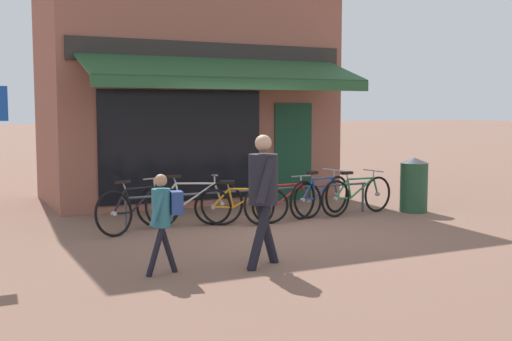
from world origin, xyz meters
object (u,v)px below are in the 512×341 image
Objects in this scene: bicycle_black at (138,208)px; pedestrian_adult at (263,187)px; pedestrian_child at (164,211)px; bicycle_red at (284,201)px; bicycle_green at (357,195)px; bicycle_blue at (320,196)px; bicycle_silver at (190,203)px; bicycle_orange at (241,205)px; litter_bin at (414,185)px.

bicycle_black is 3.09m from pedestrian_adult.
pedestrian_adult is 1.37× the size of pedestrian_child.
bicycle_red is 4.00m from pedestrian_child.
bicycle_blue is at bearing 158.46° from bicycle_green.
pedestrian_adult is at bearing -153.72° from bicycle_blue.
bicycle_silver is 0.87m from bicycle_orange.
bicycle_red is at bearing -27.99° from bicycle_black.
bicycle_green is (0.71, -0.16, -0.01)m from bicycle_blue.
bicycle_green is 1.68× the size of litter_bin.
bicycle_blue is at bearing 11.46° from bicycle_silver.
bicycle_orange is at bearing 169.11° from bicycle_red.
bicycle_orange is 0.90× the size of bicycle_red.
bicycle_silver is at bearing 166.95° from bicycle_green.
pedestrian_adult is (-1.81, -2.74, 0.65)m from bicycle_red.
pedestrian_child is (-0.47, -2.74, 0.38)m from bicycle_black.
bicycle_orange is 3.59m from litter_bin.
bicycle_silver is 1.13× the size of bicycle_orange.
pedestrian_child reaches higher than bicycle_green.
pedestrian_adult reaches higher than litter_bin.
bicycle_green is 5.32m from pedestrian_child.
bicycle_orange is 3.00m from pedestrian_adult.
bicycle_black is at bearing -78.97° from pedestrian_adult.
bicycle_blue reaches higher than bicycle_green.
bicycle_silver is at bearing -96.57° from pedestrian_adult.
bicycle_orange is at bearing -121.22° from pedestrian_child.
pedestrian_adult is at bearing -150.71° from litter_bin.
pedestrian_adult is (-2.68, -2.94, 0.63)m from bicycle_blue.
pedestrian_child is at bearing -157.71° from litter_bin.
pedestrian_child reaches higher than bicycle_blue.
bicycle_red is at bearing 3.89° from bicycle_silver.
bicycle_green is at bearing -141.09° from pedestrian_child.
bicycle_blue is 1.59× the size of litter_bin.
bicycle_black is 0.90× the size of bicycle_silver.
bicycle_red is at bearing 18.44° from bicycle_orange.
bicycle_blue is at bearing 2.65° from bicycle_red.
bicycle_orange is 1.30× the size of pedestrian_child.
litter_bin reaches higher than bicycle_silver.
pedestrian_child is at bearing -166.23° from bicycle_blue.
bicycle_black is at bearing 165.81° from bicycle_red.
bicycle_red is 1.67× the size of litter_bin.
pedestrian_child reaches higher than litter_bin.
pedestrian_adult is at bearing -149.64° from bicycle_green.
bicycle_silver reaches higher than bicycle_blue.
bicycle_orange is 1.70m from bicycle_blue.
bicycle_silver is 3.17m from pedestrian_child.
bicycle_silver is at bearing -106.54° from pedestrian_child.
pedestrian_adult is at bearing -99.13° from bicycle_black.
bicycle_black is at bearing -166.40° from bicycle_orange.
bicycle_green is 4.43m from pedestrian_adult.
bicycle_green is (1.58, 0.04, 0.02)m from bicycle_red.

